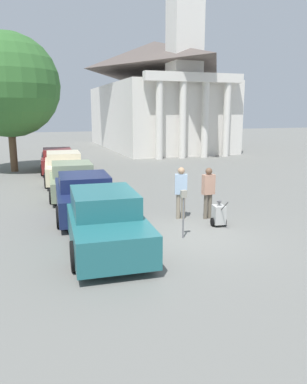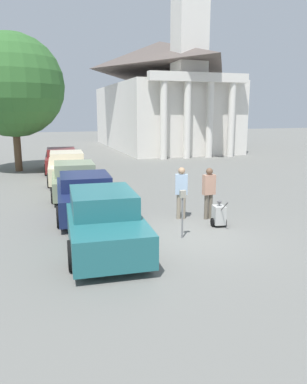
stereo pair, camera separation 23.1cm
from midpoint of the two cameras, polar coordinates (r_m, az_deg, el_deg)
The scene contains 12 objects.
ground_plane at distance 11.24m, azimuth 4.96°, elevation -6.98°, with size 120.00×120.00×0.00m, color slate.
parked_car_teal at distance 10.54m, azimuth -7.17°, elevation -4.14°, with size 2.27×5.32×1.59m.
parked_car_navy at distance 13.80m, azimuth -9.90°, elevation -0.43°, with size 2.31×4.90×1.49m.
parked_car_sage at distance 17.08m, azimuth -11.56°, elevation 1.86°, with size 2.28×4.79×1.48m.
parked_car_cream at distance 20.47m, azimuth -12.73°, elevation 3.67°, with size 2.27×5.11×1.59m.
parked_car_maroon at distance 24.04m, azimuth -13.58°, elevation 4.72°, with size 2.24×4.85×1.44m.
parking_meter at distance 10.93m, azimuth 5.06°, elevation -2.03°, with size 0.18×0.09×1.45m.
person_worker at distance 12.92m, azimuth 4.78°, elevation 0.38°, with size 0.47×0.36×1.82m.
person_supervisor at distance 13.03m, azimuth 8.94°, elevation 0.32°, with size 0.44×0.25×1.80m.
equipment_cart at distance 12.38m, azimuth 10.46°, elevation -3.44°, with size 0.51×1.00×1.00m.
church at distance 38.59m, azimuth 1.33°, elevation 15.02°, with size 9.93×18.92×23.14m.
shade_tree at distance 24.72m, azimuth -20.41°, elevation 14.94°, with size 6.13×6.13×8.24m.
Camera 2 is at (-4.10, -9.78, 3.69)m, focal length 35.00 mm.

